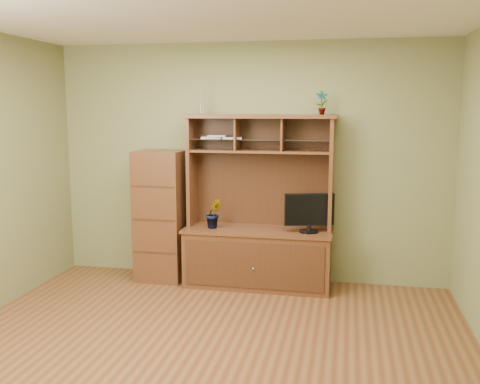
# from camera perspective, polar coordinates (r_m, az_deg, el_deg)

# --- Properties ---
(room) EXTENTS (4.54, 4.04, 2.74)m
(room) POSITION_cam_1_polar(r_m,az_deg,el_deg) (4.19, -4.09, 0.42)
(room) COLOR #5B311A
(room) RESTS_ON ground
(media_hutch) EXTENTS (1.66, 0.61, 1.90)m
(media_hutch) POSITION_cam_1_polar(r_m,az_deg,el_deg) (5.97, 1.96, -5.09)
(media_hutch) COLOR #422613
(media_hutch) RESTS_ON room
(monitor) EXTENTS (0.52, 0.21, 0.42)m
(monitor) POSITION_cam_1_polar(r_m,az_deg,el_deg) (5.75, 7.40, -2.13)
(monitor) COLOR black
(monitor) RESTS_ON media_hutch
(orchid_plant) EXTENTS (0.22, 0.20, 0.33)m
(orchid_plant) POSITION_cam_1_polar(r_m,az_deg,el_deg) (5.93, -2.80, -2.29)
(orchid_plant) COLOR #3B6121
(orchid_plant) RESTS_ON media_hutch
(top_plant) EXTENTS (0.15, 0.12, 0.25)m
(top_plant) POSITION_cam_1_polar(r_m,az_deg,el_deg) (5.80, 8.70, 9.41)
(top_plant) COLOR #386B25
(top_plant) RESTS_ON media_hutch
(reed_diffuser) EXTENTS (0.06, 0.06, 0.29)m
(reed_diffuser) POSITION_cam_1_polar(r_m,az_deg,el_deg) (6.01, -4.13, 9.33)
(reed_diffuser) COLOR silver
(reed_diffuser) RESTS_ON media_hutch
(magazines) EXTENTS (0.49, 0.22, 0.04)m
(magazines) POSITION_cam_1_polar(r_m,az_deg,el_deg) (5.97, -2.20, 5.86)
(magazines) COLOR #BABABF
(magazines) RESTS_ON media_hutch
(side_cabinet) EXTENTS (0.53, 0.49, 1.49)m
(side_cabinet) POSITION_cam_1_polar(r_m,az_deg,el_deg) (6.22, -8.43, -2.50)
(side_cabinet) COLOR #422613
(side_cabinet) RESTS_ON room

